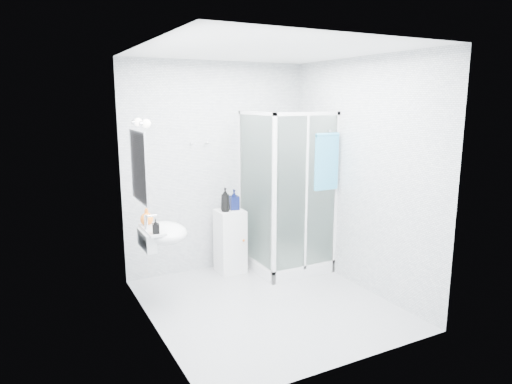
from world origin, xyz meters
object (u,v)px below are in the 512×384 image
shampoo_bottle_a (225,200)px  soap_dispenser_black (156,226)px  soap_dispenser_orange (147,217)px  shower_enclosure (284,236)px  wall_basin (162,234)px  storage_cabinet (230,241)px  shampoo_bottle_b (234,200)px  hand_towel (327,160)px

shampoo_bottle_a → soap_dispenser_black: 1.31m
shampoo_bottle_a → soap_dispenser_black: shampoo_bottle_a is taller
shampoo_bottle_a → soap_dispenser_orange: bearing=-159.6°
soap_dispenser_orange → soap_dispenser_black: size_ratio=1.21×
shower_enclosure → wall_basin: (-1.66, -0.32, 0.35)m
storage_cabinet → shampoo_bottle_a: bearing=-156.7°
shampoo_bottle_a → shampoo_bottle_b: 0.14m
shampoo_bottle_a → shampoo_bottle_b: bearing=16.5°
hand_towel → soap_dispenser_orange: bearing=173.1°
hand_towel → shampoo_bottle_a: size_ratio=2.28×
wall_basin → hand_towel: 2.08m
wall_basin → storage_cabinet: 1.26m
wall_basin → soap_dispenser_black: bearing=-119.6°
shampoo_bottle_b → soap_dispenser_orange: shampoo_bottle_b is taller
storage_cabinet → shampoo_bottle_b: shampoo_bottle_b is taller
storage_cabinet → hand_towel: (0.95, -0.68, 1.04)m
shower_enclosure → storage_cabinet: (-0.62, 0.28, -0.05)m
shampoo_bottle_a → shampoo_bottle_b: (0.14, 0.04, -0.02)m
wall_basin → shampoo_bottle_b: size_ratio=2.22×
shower_enclosure → storage_cabinet: shower_enclosure is taller
shower_enclosure → soap_dispenser_orange: 1.84m
storage_cabinet → soap_dispenser_black: size_ratio=5.51×
soap_dispenser_orange → shampoo_bottle_b: bearing=20.0°
shampoo_bottle_b → soap_dispenser_black: 1.44m
hand_towel → shampoo_bottle_a: 1.31m
hand_towel → soap_dispenser_black: bearing=-177.1°
shower_enclosure → hand_towel: 1.12m
shower_enclosure → hand_towel: (0.33, -0.40, 0.99)m
wall_basin → storage_cabinet: wall_basin is taller
storage_cabinet → soap_dispenser_black: bearing=-145.3°
hand_towel → soap_dispenser_orange: 2.16m
wall_basin → shampoo_bottle_b: 1.26m
shower_enclosure → wall_basin: shower_enclosure is taller
shampoo_bottle_b → soap_dispenser_black: shampoo_bottle_b is taller
storage_cabinet → shampoo_bottle_b: (0.06, 0.01, 0.52)m
shampoo_bottle_b → wall_basin: bearing=-151.2°
shower_enclosure → wall_basin: bearing=-169.2°
shower_enclosure → soap_dispenser_black: bearing=-164.0°
storage_cabinet → shampoo_bottle_b: size_ratio=3.15×
hand_towel → soap_dispenser_black: size_ratio=4.66×
shampoo_bottle_a → hand_towel: bearing=-32.4°
soap_dispenser_black → shampoo_bottle_b: bearing=33.4°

